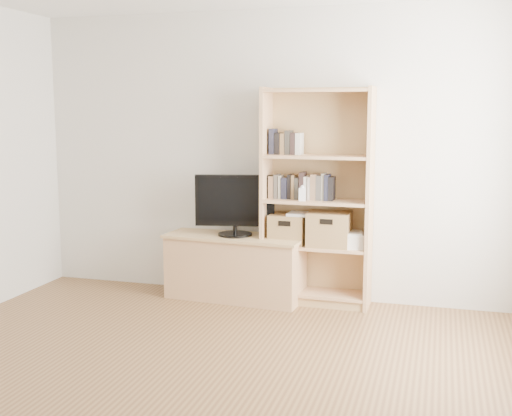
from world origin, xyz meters
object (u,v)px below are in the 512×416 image
at_px(bookshelf, 317,197).
at_px(laptop, 306,214).
at_px(baby_monitor, 302,195).
at_px(basket_left, 288,229).
at_px(television, 235,205).
at_px(basket_right, 329,229).
at_px(tv_stand, 235,268).

height_order(bookshelf, laptop, bookshelf).
relative_size(baby_monitor, basket_left, 0.36).
bearing_deg(basket_left, laptop, -3.27).
distance_m(television, baby_monitor, 0.64).
distance_m(television, basket_right, 0.87).
bearing_deg(laptop, baby_monitor, -99.94).
bearing_deg(tv_stand, basket_right, 7.80).
distance_m(baby_monitor, basket_left, 0.37).
xyz_separation_m(television, basket_left, (0.48, 0.06, -0.21)).
bearing_deg(laptop, television, -175.38).
relative_size(tv_stand, television, 1.71).
xyz_separation_m(television, basket_right, (0.85, 0.05, -0.19)).
relative_size(basket_left, basket_right, 0.87).
xyz_separation_m(tv_stand, basket_right, (0.85, 0.05, 0.40)).
xyz_separation_m(tv_stand, basket_left, (0.48, 0.06, 0.38)).
height_order(tv_stand, baby_monitor, baby_monitor).
relative_size(bookshelf, laptop, 6.14).
bearing_deg(basket_left, baby_monitor, -33.78).
height_order(tv_stand, bookshelf, bookshelf).
bearing_deg(laptop, bookshelf, 9.49).
xyz_separation_m(tv_stand, television, (0.00, 0.00, 0.59)).
xyz_separation_m(tv_stand, laptop, (0.64, 0.05, 0.52)).
xyz_separation_m(bookshelf, basket_left, (-0.25, -0.00, -0.29)).
bearing_deg(baby_monitor, bookshelf, 35.22).
bearing_deg(basket_right, tv_stand, -176.11).
relative_size(tv_stand, bookshelf, 0.64).
distance_m(tv_stand, television, 0.59).
height_order(basket_left, basket_right, basket_right).
relative_size(bookshelf, basket_left, 6.00).
xyz_separation_m(bookshelf, television, (-0.73, -0.06, -0.08)).
bearing_deg(laptop, tv_stand, -175.38).
distance_m(tv_stand, bookshelf, 1.00).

